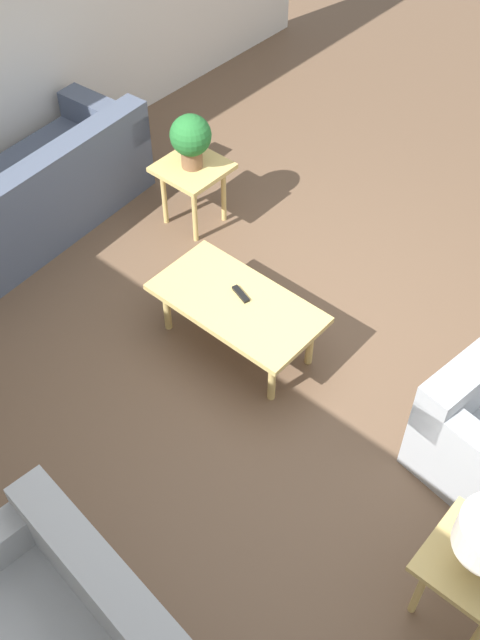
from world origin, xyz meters
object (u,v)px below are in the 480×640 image
at_px(potted_plant, 191,138).
at_px(side_table_plant, 193,176).
at_px(sofa, 30,198).
at_px(coffee_table, 237,306).
at_px(side_table_lamp, 474,570).

bearing_deg(potted_plant, side_table_plant, -26.57).
bearing_deg(sofa, potted_plant, 130.99).
bearing_deg(coffee_table, side_table_lamp, 163.47).
bearing_deg(potted_plant, side_table_lamp, 156.55).
bearing_deg(side_table_lamp, side_table_plant, -23.45).
distance_m(side_table_lamp, potted_plant, 3.44).
bearing_deg(potted_plant, coffee_table, 145.58).
relative_size(sofa, side_table_plant, 3.88).
relative_size(sofa, potted_plant, 4.88).
xyz_separation_m(side_table_lamp, potted_plant, (3.14, -1.36, 0.33)).
height_order(coffee_table, potted_plant, potted_plant).
bearing_deg(side_table_plant, potted_plant, 153.43).
relative_size(side_table_plant, side_table_lamp, 1.00).
height_order(sofa, side_table_plant, sofa).
height_order(sofa, side_table_lamp, sofa).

